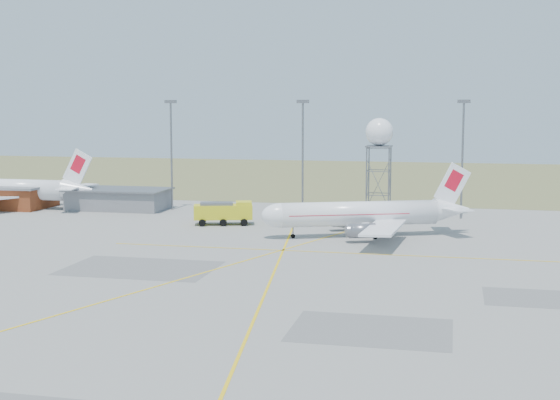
% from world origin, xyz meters
% --- Properties ---
extents(ground, '(400.00, 400.00, 0.00)m').
position_xyz_m(ground, '(0.00, 0.00, 0.00)').
color(ground, '#9E9D98').
rests_on(ground, ground).
extents(grass_strip, '(400.00, 120.00, 0.03)m').
position_xyz_m(grass_strip, '(0.00, 140.00, 0.01)').
color(grass_strip, brown).
rests_on(grass_strip, ground).
extents(building_grey, '(19.00, 10.00, 3.90)m').
position_xyz_m(building_grey, '(-45.00, 64.00, 1.97)').
color(building_grey, slate).
rests_on(building_grey, ground).
extents(mast_a, '(2.20, 0.50, 20.50)m').
position_xyz_m(mast_a, '(-35.00, 66.00, 12.07)').
color(mast_a, slate).
rests_on(mast_a, ground).
extents(mast_b, '(2.20, 0.50, 20.50)m').
position_xyz_m(mast_b, '(-10.00, 66.00, 12.07)').
color(mast_b, slate).
rests_on(mast_b, ground).
extents(mast_c, '(2.20, 0.50, 20.50)m').
position_xyz_m(mast_c, '(18.00, 66.00, 12.07)').
color(mast_c, slate).
rests_on(mast_c, ground).
extents(airliner_main, '(31.11, 29.15, 10.98)m').
position_xyz_m(airliner_main, '(3.48, 43.84, 3.37)').
color(airliner_main, white).
rests_on(airliner_main, ground).
extents(airliner_far, '(34.06, 33.14, 11.59)m').
position_xyz_m(airliner_far, '(-66.45, 61.31, 3.55)').
color(airliner_far, white).
rests_on(airliner_far, ground).
extents(radar_tower, '(4.79, 4.79, 17.35)m').
position_xyz_m(radar_tower, '(3.85, 64.17, 9.74)').
color(radar_tower, slate).
rests_on(radar_tower, ground).
extents(fire_truck, '(10.07, 5.94, 3.82)m').
position_xyz_m(fire_truck, '(-19.94, 50.28, 1.84)').
color(fire_truck, yellow).
rests_on(fire_truck, ground).
extents(baggage_tug, '(2.90, 2.84, 1.86)m').
position_xyz_m(baggage_tug, '(-25.07, 55.37, 0.70)').
color(baggage_tug, '#B20F0C').
rests_on(baggage_tug, ground).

